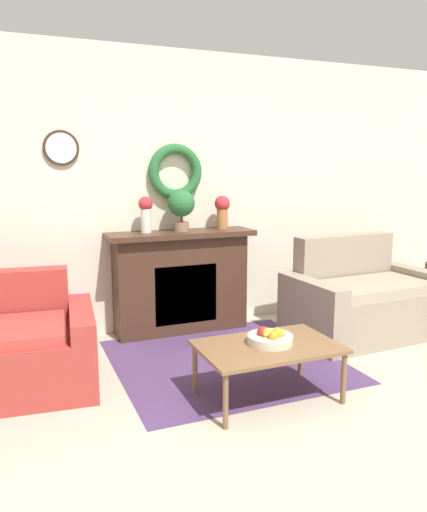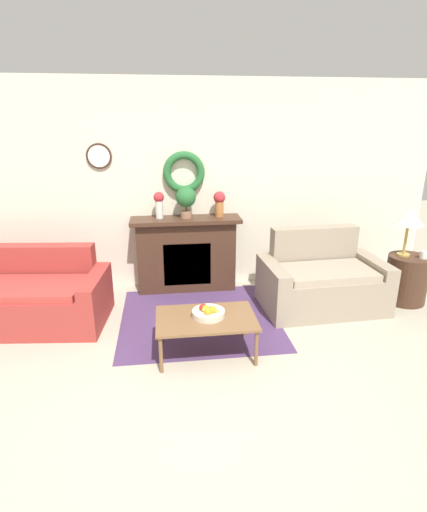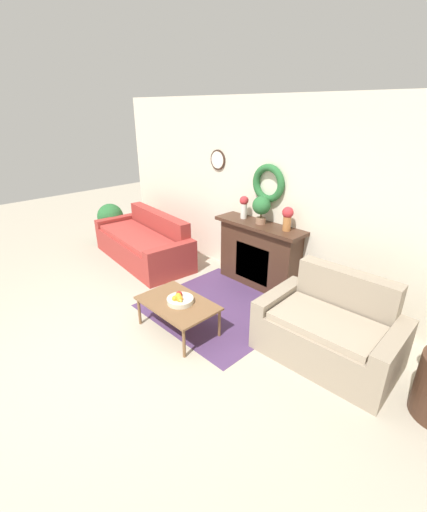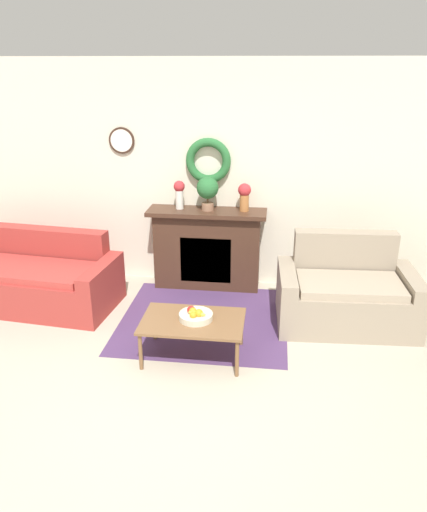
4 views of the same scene
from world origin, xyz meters
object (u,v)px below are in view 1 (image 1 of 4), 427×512
(fireplace, at_px, (181,281))
(potted_plant_on_mantel, at_px, (181,205))
(vase_on_mantel_right, at_px, (222,210))
(fruit_bowl, at_px, (270,338))
(coffee_table, at_px, (268,350))
(loveseat_right, at_px, (362,301))
(vase_on_mantel_left, at_px, (146,212))

(fireplace, bearing_deg, potted_plant_on_mantel, -57.77)
(vase_on_mantel_right, bearing_deg, fruit_bowl, -101.61)
(fruit_bowl, bearing_deg, coffee_table, -146.27)
(fruit_bowl, distance_m, potted_plant_on_mantel, 1.79)
(loveseat_right, bearing_deg, potted_plant_on_mantel, 152.34)
(fireplace, distance_m, vase_on_mantel_left, 0.77)
(fruit_bowl, height_order, vase_on_mantel_right, vase_on_mantel_right)
(fireplace, bearing_deg, vase_on_mantel_left, 179.03)
(vase_on_mantel_right, bearing_deg, coffee_table, -102.32)
(loveseat_right, distance_m, vase_on_mantel_left, 2.25)
(vase_on_mantel_left, bearing_deg, potted_plant_on_mantel, -3.35)
(coffee_table, height_order, vase_on_mantel_left, vase_on_mantel_left)
(loveseat_right, distance_m, potted_plant_on_mantel, 1.98)
(loveseat_right, bearing_deg, vase_on_mantel_right, 143.99)
(loveseat_right, xyz_separation_m, potted_plant_on_mantel, (-1.59, 0.74, 0.92))
(fruit_bowl, xyz_separation_m, vase_on_mantel_right, (0.33, 1.62, 0.75))
(coffee_table, xyz_separation_m, potted_plant_on_mantel, (-0.08, 1.61, 0.88))
(vase_on_mantel_right, xyz_separation_m, potted_plant_on_mantel, (-0.43, -0.02, 0.06))
(fireplace, height_order, coffee_table, fireplace)
(vase_on_mantel_right, bearing_deg, vase_on_mantel_left, 180.00)
(coffee_table, bearing_deg, loveseat_right, 30.16)
(fruit_bowl, distance_m, vase_on_mantel_right, 1.81)
(fireplace, xyz_separation_m, vase_on_mantel_right, (0.44, 0.01, 0.68))
(coffee_table, relative_size, potted_plant_on_mantel, 2.40)
(coffee_table, relative_size, vase_on_mantel_left, 2.83)
(coffee_table, relative_size, vase_on_mantel_right, 2.91)
(vase_on_mantel_left, bearing_deg, vase_on_mantel_right, 0.00)
(fireplace, bearing_deg, coffee_table, -87.02)
(vase_on_mantel_left, distance_m, potted_plant_on_mantel, 0.35)
(coffee_table, distance_m, fruit_bowl, 0.08)
(fireplace, relative_size, fruit_bowl, 4.47)
(vase_on_mantel_right, bearing_deg, loveseat_right, -33.25)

